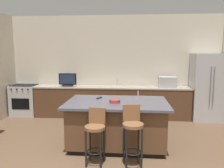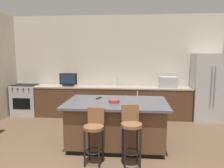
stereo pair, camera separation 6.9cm
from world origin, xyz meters
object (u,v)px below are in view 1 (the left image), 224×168
object	(u,v)px
tv_monitor	(68,80)
bar_stool_right	(133,130)
refrigerator	(207,87)
bar_stool_left	(96,131)
kitchen_island	(117,123)
microwave	(167,82)
fruit_bowl	(115,101)
range_oven	(25,100)
tv_remote	(99,98)

from	to	relation	value
tv_monitor	bar_stool_right	distance (m)	3.40
refrigerator	bar_stool_left	distance (m)	3.87
kitchen_island	microwave	size ratio (longest dim) A/B	4.14
bar_stool_left	bar_stool_right	bearing A→B (deg)	3.50
refrigerator	fruit_bowl	bearing A→B (deg)	-138.84
refrigerator	range_oven	xyz separation A→B (m)	(-5.24, 0.05, -0.46)
range_oven	bar_stool_right	xyz separation A→B (m)	(3.19, -2.86, 0.16)
bar_stool_right	refrigerator	bearing A→B (deg)	42.92
tv_monitor	fruit_bowl	size ratio (longest dim) A/B	2.41
bar_stool_left	fruit_bowl	distance (m)	0.82
kitchen_island	bar_stool_left	xyz separation A→B (m)	(-0.31, -0.79, 0.10)
kitchen_island	fruit_bowl	world-z (taller)	fruit_bowl
bar_stool_left	tv_remote	bearing A→B (deg)	100.67
refrigerator	tv_monitor	xyz separation A→B (m)	(-3.92, 0.00, 0.15)
bar_stool_left	bar_stool_right	world-z (taller)	bar_stool_right
tv_monitor	fruit_bowl	bearing A→B (deg)	-54.18
microwave	kitchen_island	bearing A→B (deg)	-122.24
tv_monitor	bar_stool_left	distance (m)	3.08
refrigerator	tv_remote	size ratio (longest dim) A/B	10.79
refrigerator	bar_stool_right	xyz separation A→B (m)	(-2.06, -2.80, -0.30)
range_oven	bar_stool_right	world-z (taller)	bar_stool_right
tv_monitor	tv_remote	xyz separation A→B (m)	(1.16, -1.71, -0.15)
bar_stool_left	tv_remote	size ratio (longest dim) A/B	5.58
refrigerator	tv_monitor	distance (m)	3.92
bar_stool_right	bar_stool_left	bearing A→B (deg)	166.58
bar_stool_left	bar_stool_right	distance (m)	0.62
fruit_bowl	bar_stool_left	bearing A→B (deg)	-111.73
tv_monitor	fruit_bowl	distance (m)	2.59
kitchen_island	refrigerator	size ratio (longest dim) A/B	1.08
range_oven	tv_monitor	size ratio (longest dim) A/B	1.80
refrigerator	bar_stool_right	distance (m)	3.49
microwave	refrigerator	bearing A→B (deg)	-2.82
microwave	fruit_bowl	world-z (taller)	microwave
microwave	bar_stool_left	size ratio (longest dim) A/B	0.51
refrigerator	bar_stool_left	bearing A→B (deg)	-133.88
tv_monitor	bar_stool_right	world-z (taller)	tv_monitor
range_oven	tv_remote	xyz separation A→B (m)	(2.49, -1.76, 0.46)
microwave	fruit_bowl	xyz separation A→B (m)	(-1.32, -2.15, -0.10)
fruit_bowl	tv_remote	world-z (taller)	fruit_bowl
refrigerator	fruit_bowl	xyz separation A→B (m)	(-2.40, -2.10, 0.02)
range_oven	tv_remote	size ratio (longest dim) A/B	5.36
tv_remote	fruit_bowl	bearing A→B (deg)	-24.65
microwave	fruit_bowl	distance (m)	2.53
bar_stool_left	range_oven	bearing A→B (deg)	138.34
range_oven	tv_monitor	xyz separation A→B (m)	(1.33, -0.05, 0.61)
range_oven	fruit_bowl	size ratio (longest dim) A/B	4.34
range_oven	microwave	world-z (taller)	microwave
kitchen_island	range_oven	world-z (taller)	range_oven
refrigerator	bar_stool_left	world-z (taller)	refrigerator
range_oven	microwave	size ratio (longest dim) A/B	1.90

